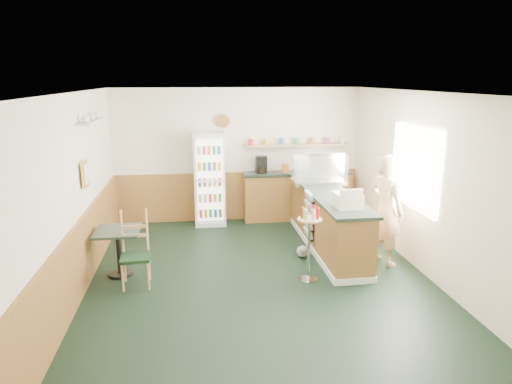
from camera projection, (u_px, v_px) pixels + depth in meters
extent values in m
plane|color=black|center=(259.00, 278.00, 6.76)|extent=(6.00, 6.00, 0.00)
cube|color=#F1E4CD|center=(238.00, 155.00, 9.32)|extent=(5.00, 0.02, 2.70)
cube|color=#F1E4CD|center=(73.00, 196.00, 6.09)|extent=(0.02, 6.00, 2.70)
cube|color=#F1E4CD|center=(426.00, 185.00, 6.76)|extent=(0.02, 6.00, 2.70)
cube|color=white|center=(259.00, 92.00, 6.09)|extent=(5.00, 6.00, 0.02)
cube|color=olive|center=(239.00, 196.00, 9.49)|extent=(4.98, 0.05, 1.00)
cube|color=olive|center=(82.00, 256.00, 6.31)|extent=(0.05, 5.98, 1.00)
cube|color=white|center=(415.00, 168.00, 6.99)|extent=(0.06, 1.45, 1.25)
cube|color=#D9AF51|center=(85.00, 174.00, 6.53)|extent=(0.03, 0.32, 0.38)
cube|color=white|center=(92.00, 121.00, 6.85)|extent=(0.18, 1.20, 0.03)
cylinder|color=#925D24|center=(223.00, 121.00, 9.04)|extent=(0.26, 0.04, 0.26)
cube|color=olive|center=(327.00, 222.00, 7.85)|extent=(0.60, 2.95, 0.95)
cube|color=white|center=(327.00, 245.00, 7.96)|extent=(0.64, 2.97, 0.10)
cube|color=#25332A|center=(329.00, 193.00, 7.73)|extent=(0.68, 3.01, 0.05)
cube|color=olive|center=(297.00, 197.00, 9.49)|extent=(2.20, 0.38, 0.95)
cube|color=#25332A|center=(297.00, 173.00, 9.36)|extent=(2.24, 0.42, 0.05)
cube|color=tan|center=(297.00, 145.00, 9.30)|extent=(2.10, 0.22, 0.04)
cube|color=black|center=(261.00, 165.00, 9.22)|extent=(0.22, 0.18, 0.34)
cylinder|color=#B2664C|center=(251.00, 142.00, 9.16)|extent=(0.10, 0.10, 0.12)
cylinder|color=#B2664C|center=(266.00, 142.00, 9.20)|extent=(0.10, 0.10, 0.12)
cylinder|color=#B2664C|center=(282.00, 141.00, 9.24)|extent=(0.10, 0.10, 0.12)
cylinder|color=#B2664C|center=(297.00, 141.00, 9.28)|extent=(0.10, 0.10, 0.12)
cylinder|color=#B2664C|center=(312.00, 141.00, 9.32)|extent=(0.10, 0.10, 0.12)
cylinder|color=#B2664C|center=(327.00, 141.00, 9.37)|extent=(0.10, 0.10, 0.12)
cylinder|color=#B2664C|center=(342.00, 140.00, 9.41)|extent=(0.10, 0.10, 0.12)
cube|color=silver|center=(209.00, 179.00, 9.12)|extent=(0.61, 0.43, 1.85)
cube|color=white|center=(210.00, 181.00, 8.90)|extent=(0.51, 0.02, 1.64)
cube|color=silver|center=(210.00, 181.00, 8.83)|extent=(0.55, 0.02, 1.69)
cube|color=silver|center=(319.00, 182.00, 8.33)|extent=(0.95, 0.50, 0.06)
cube|color=silver|center=(319.00, 167.00, 8.26)|extent=(0.93, 0.47, 0.47)
cube|color=beige|center=(347.00, 200.00, 6.79)|extent=(0.39, 0.41, 0.21)
imported|color=tan|center=(386.00, 210.00, 7.11)|extent=(0.63, 0.71, 1.76)
cylinder|color=silver|center=(308.00, 279.00, 6.70)|extent=(0.28, 0.28, 0.02)
cylinder|color=silver|center=(309.00, 250.00, 6.58)|extent=(0.04, 0.04, 0.93)
cylinder|color=tan|center=(310.00, 219.00, 6.47)|extent=(0.35, 0.35, 0.02)
cylinder|color=red|center=(318.00, 214.00, 6.43)|extent=(0.05, 0.05, 0.16)
cylinder|color=red|center=(314.00, 212.00, 6.53)|extent=(0.05, 0.05, 0.16)
cylinder|color=red|center=(307.00, 211.00, 6.55)|extent=(0.05, 0.05, 0.16)
cylinder|color=red|center=(302.00, 213.00, 6.47)|extent=(0.05, 0.05, 0.16)
cylinder|color=red|center=(306.00, 215.00, 6.37)|extent=(0.05, 0.05, 0.16)
cylinder|color=red|center=(313.00, 215.00, 6.35)|extent=(0.05, 0.05, 0.16)
cube|color=black|center=(309.00, 237.00, 7.78)|extent=(0.05, 0.40, 0.03)
cube|color=beige|center=(308.00, 233.00, 7.76)|extent=(0.09, 0.36, 0.14)
cube|color=black|center=(309.00, 228.00, 7.74)|extent=(0.05, 0.40, 0.03)
cube|color=beige|center=(308.00, 224.00, 7.72)|extent=(0.09, 0.36, 0.14)
cube|color=black|center=(310.00, 218.00, 7.70)|extent=(0.05, 0.40, 0.03)
cube|color=beige|center=(309.00, 215.00, 7.68)|extent=(0.09, 0.36, 0.14)
cube|color=black|center=(310.00, 209.00, 7.66)|extent=(0.05, 0.40, 0.03)
cube|color=beige|center=(309.00, 205.00, 7.64)|extent=(0.09, 0.36, 0.14)
cube|color=black|center=(310.00, 200.00, 7.62)|extent=(0.05, 0.40, 0.03)
cube|color=beige|center=(309.00, 196.00, 7.60)|extent=(0.09, 0.36, 0.14)
cylinder|color=black|center=(121.00, 273.00, 6.89)|extent=(0.37, 0.37, 0.04)
cylinder|color=black|center=(119.00, 253.00, 6.80)|extent=(0.07, 0.07, 0.64)
cube|color=#25332A|center=(117.00, 231.00, 6.72)|extent=(0.65, 0.65, 0.04)
cube|color=black|center=(135.00, 257.00, 6.42)|extent=(0.43, 0.43, 0.05)
cylinder|color=tan|center=(122.00, 278.00, 6.29)|extent=(0.03, 0.03, 0.42)
cylinder|color=tan|center=(148.00, 276.00, 6.33)|extent=(0.03, 0.03, 0.42)
cylinder|color=tan|center=(126.00, 268.00, 6.62)|extent=(0.03, 0.03, 0.42)
cylinder|color=tan|center=(150.00, 266.00, 6.67)|extent=(0.03, 0.03, 0.42)
cube|color=tan|center=(135.00, 231.00, 6.52)|extent=(0.37, 0.06, 0.65)
sphere|color=gray|center=(302.00, 251.00, 7.54)|extent=(0.19, 0.19, 0.19)
sphere|color=gray|center=(304.00, 249.00, 7.43)|extent=(0.11, 0.11, 0.11)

